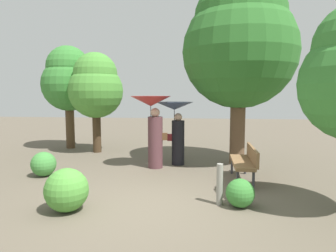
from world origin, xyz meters
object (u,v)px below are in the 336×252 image
(person_right, at_px, (176,121))
(tree_near_left, at_px, (68,79))
(tree_mid_left, at_px, (96,86))
(park_bench, at_px, (246,160))
(path_marker_post, at_px, (220,184))
(tree_mid_right, at_px, (240,41))
(person_left, at_px, (153,118))

(person_right, xyz_separation_m, tree_near_left, (-4.26, 2.24, 1.32))
(tree_near_left, bearing_deg, tree_mid_left, -27.39)
(park_bench, distance_m, tree_mid_left, 5.97)
(tree_near_left, xyz_separation_m, tree_mid_left, (1.30, -0.67, -0.26))
(park_bench, relative_size, path_marker_post, 1.92)
(park_bench, xyz_separation_m, tree_mid_right, (0.01, 1.85, 3.07))
(person_left, distance_m, park_bench, 2.79)
(person_left, distance_m, path_marker_post, 3.34)
(park_bench, bearing_deg, path_marker_post, -23.06)
(person_left, xyz_separation_m, person_right, (0.61, 0.45, -0.11))
(tree_mid_right, bearing_deg, person_right, -170.16)
(person_left, distance_m, tree_mid_left, 3.24)
(person_right, bearing_deg, path_marker_post, -161.14)
(tree_mid_right, relative_size, path_marker_post, 7.01)
(person_right, relative_size, path_marker_post, 2.35)
(tree_mid_left, bearing_deg, path_marker_post, -49.17)
(park_bench, bearing_deg, tree_mid_right, -179.76)
(person_left, height_order, tree_mid_left, tree_mid_left)
(person_right, xyz_separation_m, tree_mid_left, (-2.96, 1.56, 1.06))
(person_right, height_order, tree_near_left, tree_near_left)
(park_bench, height_order, tree_mid_left, tree_mid_left)
(tree_mid_right, bearing_deg, path_marker_post, -101.70)
(tree_mid_left, xyz_separation_m, path_marker_post, (4.06, -4.70, -1.96))
(tree_mid_left, bearing_deg, person_right, -27.85)
(tree_mid_left, relative_size, tree_mid_right, 0.64)
(tree_mid_left, distance_m, path_marker_post, 6.51)
(person_left, distance_m, person_right, 0.77)
(tree_near_left, bearing_deg, person_right, -27.71)
(person_right, height_order, park_bench, person_right)
(tree_mid_right, bearing_deg, tree_near_left, 162.41)
(park_bench, height_order, tree_mid_right, tree_mid_right)
(park_bench, height_order, path_marker_post, park_bench)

